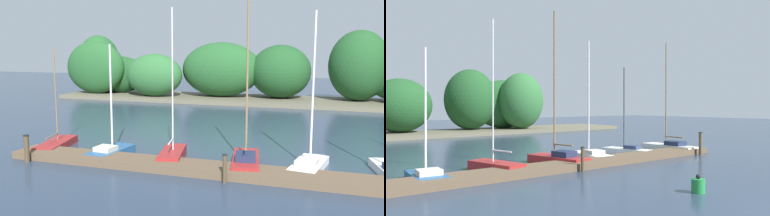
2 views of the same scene
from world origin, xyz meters
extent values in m
cube|color=brown|center=(0.00, 11.71, 0.17)|extent=(22.25, 1.80, 0.35)
cube|color=#66604C|center=(0.00, 37.64, 0.20)|extent=(50.98, 8.00, 0.40)
ellipsoid|color=#1E4C23|center=(6.45, 38.76, 3.92)|extent=(5.88, 5.94, 7.04)
ellipsoid|color=#1E4C23|center=(10.73, 38.51, 3.37)|extent=(8.19, 3.39, 5.93)
ellipsoid|color=#2D6633|center=(11.91, 36.42, 3.77)|extent=(5.41, 5.12, 6.75)
ellipsoid|color=#1E4C23|center=(-1.23, 38.63, 3.21)|extent=(6.30, 5.94, 5.62)
cube|color=#285684|center=(-6.74, 12.90, 0.18)|extent=(1.48, 3.07, 0.36)
cube|color=#285684|center=(-6.63, 14.24, 0.16)|extent=(0.74, 0.80, 0.30)
cube|color=beige|center=(-6.77, 12.53, 0.47)|extent=(1.00, 0.96, 0.23)
cylinder|color=silver|center=(-6.72, 13.12, 3.03)|extent=(0.10, 0.10, 5.35)
cube|color=maroon|center=(-3.38, 13.16, 0.25)|extent=(1.71, 3.24, 0.50)
cube|color=maroon|center=(-3.69, 14.51, 0.22)|extent=(0.74, 0.88, 0.42)
cylinder|color=silver|center=(-3.43, 13.38, 3.97)|extent=(0.07, 0.07, 6.94)
cylinder|color=silver|center=(-3.30, 12.77, 1.05)|extent=(0.37, 1.37, 0.07)
cube|color=maroon|center=(0.31, 13.12, 0.24)|extent=(1.83, 3.81, 0.48)
cube|color=maroon|center=(0.01, 14.73, 0.22)|extent=(0.81, 1.02, 0.41)
cube|color=#1E2847|center=(0.39, 12.67, 0.63)|extent=(1.08, 1.24, 0.31)
cylinder|color=#7F6647|center=(0.26, 13.39, 4.44)|extent=(0.10, 0.10, 7.93)
cylinder|color=#7F6647|center=(0.37, 12.76, 1.11)|extent=(0.34, 1.41, 0.09)
cube|color=white|center=(3.11, 13.62, 0.18)|extent=(1.73, 3.41, 0.36)
cube|color=white|center=(3.35, 15.06, 0.16)|extent=(0.79, 0.91, 0.30)
cube|color=beige|center=(3.04, 13.22, 0.47)|extent=(1.06, 1.11, 0.23)
cylinder|color=silver|center=(3.15, 13.86, 3.75)|extent=(0.10, 0.10, 6.78)
cube|color=white|center=(6.54, 13.86, 0.18)|extent=(1.63, 3.39, 0.37)
cube|color=white|center=(6.26, 15.30, 0.17)|extent=(0.71, 0.91, 0.31)
cube|color=#2D3856|center=(6.62, 13.46, 0.49)|extent=(0.94, 1.11, 0.24)
cylinder|color=#4C4C51|center=(6.49, 14.10, 3.06)|extent=(0.09, 0.09, 5.39)
cube|color=silver|center=(10.00, 13.06, 0.23)|extent=(1.49, 4.26, 0.45)
cube|color=silver|center=(10.11, 14.95, 0.20)|extent=(0.75, 1.09, 0.38)
cube|color=#1E2847|center=(9.97, 12.54, 0.60)|extent=(1.01, 1.31, 0.29)
cylinder|color=#7F6647|center=(10.02, 13.37, 4.06)|extent=(0.08, 0.08, 7.22)
cylinder|color=#7F6647|center=(9.98, 12.67, 1.03)|extent=(0.18, 1.58, 0.09)
cylinder|color=#4C3D28|center=(-0.06, 10.61, 0.59)|extent=(0.17, 0.17, 1.17)
cylinder|color=black|center=(-0.06, 10.61, 1.19)|extent=(0.19, 0.19, 0.04)
cylinder|color=brown|center=(9.93, 10.53, 0.72)|extent=(0.22, 0.22, 1.44)
cylinder|color=black|center=(9.93, 10.53, 1.46)|extent=(0.26, 0.26, 0.04)
cylinder|color=#23843D|center=(0.37, 4.47, 0.26)|extent=(0.50, 0.50, 0.52)
sphere|color=black|center=(0.37, 4.47, 0.60)|extent=(0.17, 0.17, 0.17)
camera|label=1|loc=(3.90, -5.00, 5.37)|focal=37.95mm
camera|label=2|loc=(-11.97, -3.57, 3.24)|focal=35.62mm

